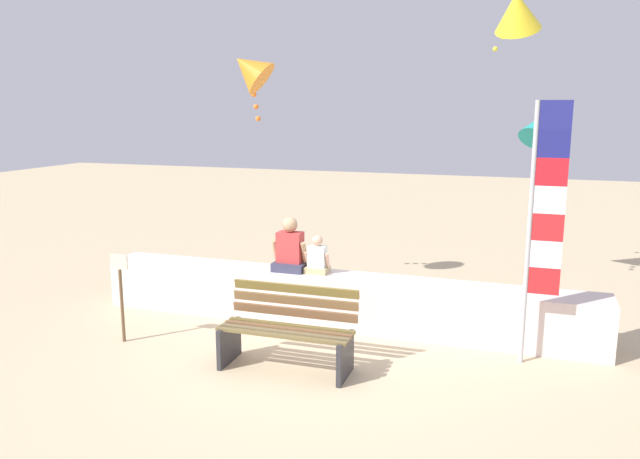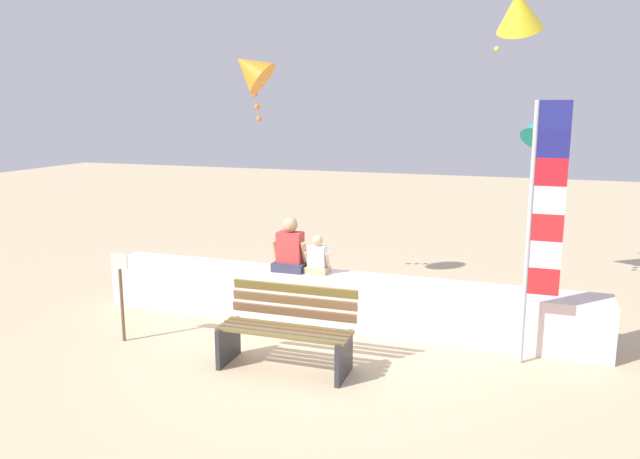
# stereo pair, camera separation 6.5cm
# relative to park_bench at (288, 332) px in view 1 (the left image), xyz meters

# --- Properties ---
(ground_plane) EXTENTS (40.00, 40.00, 0.00)m
(ground_plane) POSITION_rel_park_bench_xyz_m (0.11, 0.55, -0.41)
(ground_plane) COLOR #C8B189
(seawall_ledge) EXTENTS (6.66, 0.61, 0.67)m
(seawall_ledge) POSITION_rel_park_bench_xyz_m (0.11, 1.49, -0.08)
(seawall_ledge) COLOR silver
(seawall_ledge) RESTS_ON ground
(park_bench) EXTENTS (1.49, 0.63, 0.88)m
(park_bench) POSITION_rel_park_bench_xyz_m (0.00, 0.00, 0.00)
(park_bench) COLOR brown
(park_bench) RESTS_ON ground
(person_adult) EXTENTS (0.48, 0.35, 0.73)m
(person_adult) POSITION_rel_park_bench_xyz_m (-0.57, 1.53, 0.54)
(person_adult) COLOR #34364F
(person_adult) RESTS_ON seawall_ledge
(person_child) EXTENTS (0.33, 0.25, 0.51)m
(person_child) POSITION_rel_park_bench_xyz_m (-0.19, 1.53, 0.46)
(person_child) COLOR tan
(person_child) RESTS_ON seawall_ledge
(flag_banner) EXTENTS (0.37, 0.05, 2.91)m
(flag_banner) POSITION_rel_park_bench_xyz_m (2.55, 0.97, 1.29)
(flag_banner) COLOR #B7B7BC
(flag_banner) RESTS_ON ground
(kite_yellow) EXTENTS (0.83, 0.99, 1.00)m
(kite_yellow) POSITION_rel_park_bench_xyz_m (2.07, 4.28, 3.85)
(kite_yellow) COLOR yellow
(kite_teal) EXTENTS (0.83, 0.93, 1.14)m
(kite_teal) POSITION_rel_park_bench_xyz_m (2.53, 4.58, 2.13)
(kite_teal) COLOR teal
(kite_orange) EXTENTS (0.80, 0.77, 1.13)m
(kite_orange) POSITION_rel_park_bench_xyz_m (-1.54, 2.44, 2.97)
(kite_orange) COLOR orange
(sign_post) EXTENTS (0.24, 0.04, 1.10)m
(sign_post) POSITION_rel_park_bench_xyz_m (-2.19, 0.05, 0.25)
(sign_post) COLOR brown
(sign_post) RESTS_ON ground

